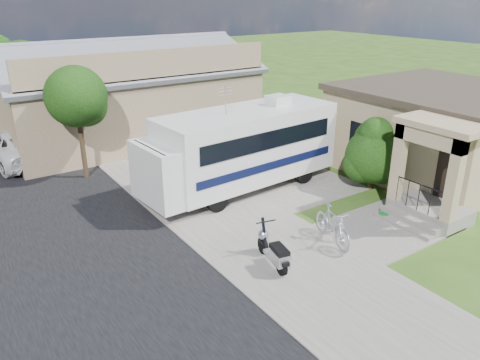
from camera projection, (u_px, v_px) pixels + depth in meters
ground at (299, 240)px, 14.50m from camera, size 120.00×120.00×0.00m
sidewalk_slab at (140, 157)px, 21.63m from camera, size 4.00×80.00×0.06m
driveway_slab at (253, 183)px, 18.72m from camera, size 7.00×6.00×0.05m
walk_slab at (388, 227)px, 15.29m from camera, size 4.00×3.00×0.05m
house at (440, 130)px, 19.55m from camera, size 9.47×7.80×3.54m
warehouse at (125, 98)px, 24.46m from camera, size 12.50×8.40×5.04m
street_tree_a at (79, 99)px, 18.29m from camera, size 2.44×2.40×4.58m
street_tree_b at (25, 65)px, 25.90m from camera, size 2.44×2.40×4.73m
motorhome at (241, 146)px, 17.63m from camera, size 8.04×3.03×4.04m
shrub at (373, 153)px, 17.79m from camera, size 2.34×2.24×2.87m
scooter at (274, 251)px, 12.91m from camera, size 0.74×1.72×1.14m
bicycle at (332, 227)px, 14.08m from camera, size 1.00×2.03×1.17m
pickup_truck at (15, 145)px, 21.05m from camera, size 3.33×5.75×1.51m
garden_hose at (383, 216)px, 15.90m from camera, size 0.34×0.34×0.15m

